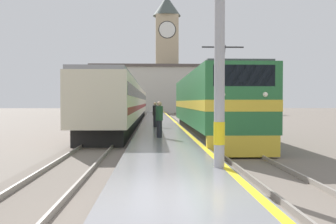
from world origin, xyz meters
TOP-DOWN VIEW (x-y plane):
  - ground_plane at (0.00, 30.00)m, footprint 200.00×200.00m
  - platform at (0.00, 25.00)m, footprint 3.06×140.00m
  - rail_track_near at (2.84, 25.00)m, footprint 2.84×140.00m
  - rail_track_far at (-3.14, 25.00)m, footprint 2.84×140.00m
  - locomotive_train at (2.84, 16.23)m, footprint 2.92×18.13m
  - passenger_train at (-3.14, 33.83)m, footprint 2.92×47.30m
  - catenary_mast at (1.24, 3.07)m, footprint 1.94×0.30m
  - person_on_platform at (-0.39, 19.77)m, footprint 0.34×0.34m
  - second_waiting_passenger at (-0.23, 11.75)m, footprint 0.34×0.34m
  - clock_tower at (2.35, 74.73)m, footprint 5.78×5.78m
  - station_building at (1.81, 67.81)m, footprint 28.09×7.73m

SIDE VIEW (x-z plane):
  - ground_plane at x=0.00m, z-range 0.00..0.00m
  - rail_track_near at x=2.84m, z-range -0.05..0.11m
  - rail_track_far at x=-3.14m, z-range -0.05..0.11m
  - platform at x=0.00m, z-range 0.00..0.43m
  - person_on_platform at x=-0.39m, z-range 0.47..2.19m
  - second_waiting_passenger at x=-0.23m, z-range 0.48..2.23m
  - locomotive_train at x=2.84m, z-range -0.44..4.39m
  - passenger_train at x=-3.14m, z-range 0.15..3.95m
  - station_building at x=1.81m, z-range 0.03..9.11m
  - catenary_mast at x=1.24m, z-range 0.34..8.95m
  - clock_tower at x=2.35m, z-range 0.89..25.05m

